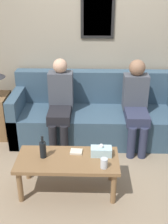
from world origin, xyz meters
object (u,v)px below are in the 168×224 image
Objects in this scene: coffee_table at (68,163)px; person_left at (60,101)px; wine_bottle at (43,149)px; couch_main at (96,116)px; person_right at (136,102)px; drinking_glass at (104,163)px.

coffee_table is 0.92× the size of person_left.
person_left is (0.09, 1.03, 0.13)m from wine_bottle.
couch_main is 1.37m from wine_bottle.
couch_main is 1.29m from coffee_table.
couch_main is 0.67m from person_right.
drinking_glass is (0.06, -1.40, 0.15)m from couch_main.
person_right is at bearing 67.97° from drinking_glass.
person_left and person_right have the same top height.
person_left is at bearing 99.68° from coffee_table.
wine_bottle reaches higher than coffee_table.
drinking_glass is at bearing -14.78° from wine_bottle.
couch_main is at bearing 158.43° from person_right.
couch_main is at bearing 20.79° from person_left.
person_right reaches higher than coffee_table.
couch_main reaches higher than wine_bottle.
coffee_table is 0.31m from wine_bottle.
drinking_glass is (0.66, -0.17, -0.04)m from wine_bottle.
coffee_table is 0.92× the size of person_right.
person_left reaches higher than couch_main.
coffee_table is at bearing -5.35° from wine_bottle.
person_left is (-0.18, 1.05, 0.29)m from coffee_table.
couch_main is 2.00× the size of person_right.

